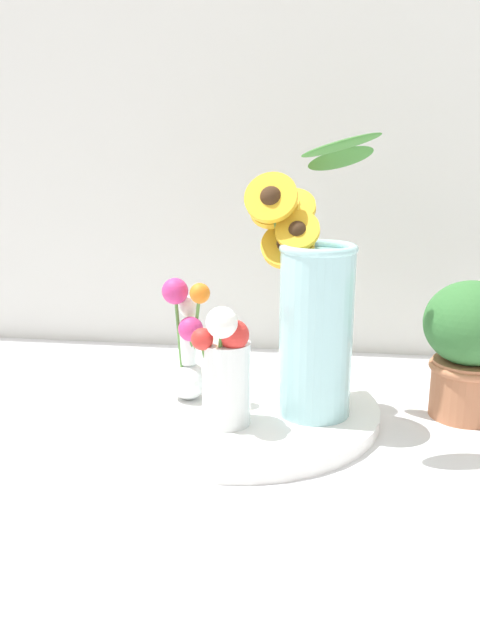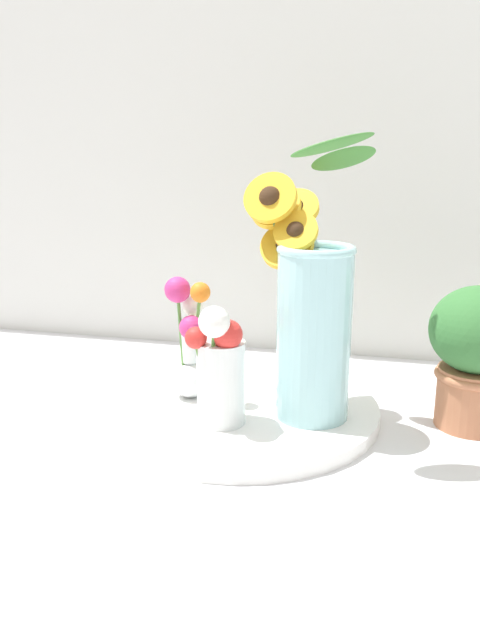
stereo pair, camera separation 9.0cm
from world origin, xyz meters
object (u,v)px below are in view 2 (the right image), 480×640
at_px(serving_tray, 240,409).
at_px(potted_plant, 477,350).
at_px(vase_bulb_right, 190,343).
at_px(vase_small_center, 220,368).
at_px(mason_jar_sunflowers, 310,314).

bearing_deg(serving_tray, potted_plant, 7.54).
xyz_separation_m(vase_bulb_right, potted_plant, (0.41, 0.04, 0.01)).
height_order(vase_bulb_right, potted_plant, same).
distance_m(vase_small_center, potted_plant, 0.36).
height_order(vase_small_center, vase_bulb_right, vase_bulb_right).
bearing_deg(serving_tray, vase_small_center, -96.79).
xyz_separation_m(serving_tray, vase_small_center, (-0.01, -0.08, 0.09)).
relative_size(serving_tray, mason_jar_sunflowers, 1.05).
distance_m(vase_bulb_right, potted_plant, 0.41).
bearing_deg(potted_plant, vase_small_center, -160.59).
bearing_deg(potted_plant, serving_tray, -172.46).
xyz_separation_m(vase_small_center, potted_plant, (0.34, 0.12, 0.01)).
height_order(serving_tray, potted_plant, potted_plant).
relative_size(serving_tray, vase_bulb_right, 2.21).
bearing_deg(potted_plant, mason_jar_sunflowers, -165.44).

